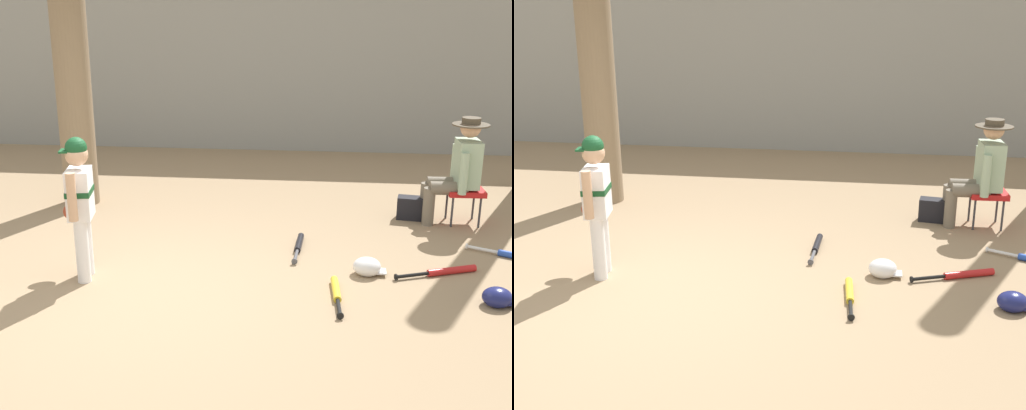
# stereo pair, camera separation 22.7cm
# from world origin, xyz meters

# --- Properties ---
(ground_plane) EXTENTS (60.00, 60.00, 0.00)m
(ground_plane) POSITION_xyz_m (0.00, 0.00, 0.00)
(ground_plane) COLOR #937A5B
(concrete_back_wall) EXTENTS (18.00, 0.36, 2.45)m
(concrete_back_wall) POSITION_xyz_m (0.00, 5.83, 1.23)
(concrete_back_wall) COLOR gray
(concrete_back_wall) RESTS_ON ground
(tree_near_player) EXTENTS (0.57, 0.57, 5.07)m
(tree_near_player) POSITION_xyz_m (-1.50, 2.53, 2.26)
(tree_near_player) COLOR #7F6B51
(tree_near_player) RESTS_ON ground
(young_ballplayer) EXTENTS (0.39, 0.57, 1.31)m
(young_ballplayer) POSITION_xyz_m (-0.67, 0.32, 0.74)
(young_ballplayer) COLOR white
(young_ballplayer) RESTS_ON ground
(folding_stool) EXTENTS (0.41, 0.41, 0.41)m
(folding_stool) POSITION_xyz_m (3.04, 2.22, 0.36)
(folding_stool) COLOR red
(folding_stool) RESTS_ON ground
(seated_spectator) EXTENTS (0.67, 0.53, 1.20)m
(seated_spectator) POSITION_xyz_m (2.94, 2.22, 0.64)
(seated_spectator) COLOR #6B6051
(seated_spectator) RESTS_ON ground
(handbag_beside_stool) EXTENTS (0.36, 0.23, 0.26)m
(handbag_beside_stool) POSITION_xyz_m (2.50, 2.30, 0.13)
(handbag_beside_stool) COLOR black
(handbag_beside_stool) RESTS_ON ground
(bat_red_barrel) EXTENTS (0.78, 0.35, 0.07)m
(bat_red_barrel) POSITION_xyz_m (2.62, 0.71, 0.03)
(bat_red_barrel) COLOR red
(bat_red_barrel) RESTS_ON ground
(bat_yellow_trainer) EXTENTS (0.11, 0.73, 0.07)m
(bat_yellow_trainer) POSITION_xyz_m (1.61, 0.16, 0.03)
(bat_yellow_trainer) COLOR yellow
(bat_yellow_trainer) RESTS_ON ground
(bat_black_composite) EXTENTS (0.10, 0.73, 0.07)m
(bat_black_composite) POSITION_xyz_m (1.24, 1.25, 0.03)
(bat_black_composite) COLOR black
(bat_black_composite) RESTS_ON ground
(batting_helmet_white) EXTENTS (0.31, 0.24, 0.18)m
(batting_helmet_white) POSITION_xyz_m (1.90, 0.64, 0.08)
(batting_helmet_white) COLOR silver
(batting_helmet_white) RESTS_ON ground
(batting_helmet_navy) EXTENTS (0.29, 0.23, 0.17)m
(batting_helmet_navy) POSITION_xyz_m (2.94, 0.11, 0.07)
(batting_helmet_navy) COLOR navy
(batting_helmet_navy) RESTS_ON ground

